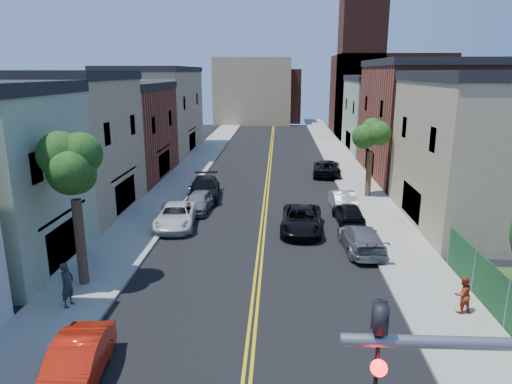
# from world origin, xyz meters

# --- Properties ---
(sidewalk_left) EXTENTS (3.20, 100.00, 0.15)m
(sidewalk_left) POSITION_xyz_m (-7.90, 40.00, 0.07)
(sidewalk_left) COLOR gray
(sidewalk_left) RESTS_ON ground
(sidewalk_right) EXTENTS (3.20, 100.00, 0.15)m
(sidewalk_right) POSITION_xyz_m (7.90, 40.00, 0.07)
(sidewalk_right) COLOR gray
(sidewalk_right) RESTS_ON ground
(curb_left) EXTENTS (0.30, 100.00, 0.15)m
(curb_left) POSITION_xyz_m (-6.15, 40.00, 0.07)
(curb_left) COLOR gray
(curb_left) RESTS_ON ground
(curb_right) EXTENTS (0.30, 100.00, 0.15)m
(curb_right) POSITION_xyz_m (6.15, 40.00, 0.07)
(curb_right) COLOR gray
(curb_right) RESTS_ON ground
(bldg_left_tan_near) EXTENTS (9.00, 10.00, 9.00)m
(bldg_left_tan_near) POSITION_xyz_m (-14.00, 25.00, 4.50)
(bldg_left_tan_near) COLOR #998466
(bldg_left_tan_near) RESTS_ON ground
(bldg_left_brick) EXTENTS (9.00, 12.00, 8.00)m
(bldg_left_brick) POSITION_xyz_m (-14.00, 36.00, 4.00)
(bldg_left_brick) COLOR brown
(bldg_left_brick) RESTS_ON ground
(bldg_left_tan_far) EXTENTS (9.00, 16.00, 9.50)m
(bldg_left_tan_far) POSITION_xyz_m (-14.00, 50.00, 4.75)
(bldg_left_tan_far) COLOR #998466
(bldg_left_tan_far) RESTS_ON ground
(bldg_right_tan) EXTENTS (9.00, 12.00, 9.00)m
(bldg_right_tan) POSITION_xyz_m (14.00, 24.00, 4.50)
(bldg_right_tan) COLOR #998466
(bldg_right_tan) RESTS_ON ground
(bldg_right_brick) EXTENTS (9.00, 14.00, 10.00)m
(bldg_right_brick) POSITION_xyz_m (14.00, 38.00, 5.00)
(bldg_right_brick) COLOR brown
(bldg_right_brick) RESTS_ON ground
(bldg_right_palegrn) EXTENTS (9.00, 12.00, 8.50)m
(bldg_right_palegrn) POSITION_xyz_m (14.00, 52.00, 4.25)
(bldg_right_palegrn) COLOR gray
(bldg_right_palegrn) RESTS_ON ground
(church) EXTENTS (16.20, 14.20, 22.60)m
(church) POSITION_xyz_m (16.33, 67.07, 7.24)
(church) COLOR #4C2319
(church) RESTS_ON ground
(backdrop_left) EXTENTS (14.00, 8.00, 12.00)m
(backdrop_left) POSITION_xyz_m (-4.00, 82.00, 6.00)
(backdrop_left) COLOR #998466
(backdrop_left) RESTS_ON ground
(backdrop_center) EXTENTS (10.00, 8.00, 10.00)m
(backdrop_center) POSITION_xyz_m (0.00, 86.00, 5.00)
(backdrop_center) COLOR brown
(backdrop_center) RESTS_ON ground
(tree_left_mid) EXTENTS (5.20, 5.20, 9.29)m
(tree_left_mid) POSITION_xyz_m (-7.88, 14.01, 6.58)
(tree_left_mid) COLOR #3A251D
(tree_left_mid) RESTS_ON sidewalk_left
(tree_right_far) EXTENTS (4.40, 4.40, 8.03)m
(tree_right_far) POSITION_xyz_m (7.92, 30.01, 5.76)
(tree_right_far) COLOR #3A251D
(tree_right_far) RESTS_ON sidewalk_right
(red_sedan) EXTENTS (1.93, 4.41, 1.41)m
(red_sedan) POSITION_xyz_m (-5.30, 7.23, 0.70)
(red_sedan) COLOR red
(red_sedan) RESTS_ON ground
(white_pickup) EXTENTS (2.78, 5.29, 1.42)m
(white_pickup) POSITION_xyz_m (-5.50, 22.43, 0.71)
(white_pickup) COLOR silver
(white_pickup) RESTS_ON ground
(grey_car_left) EXTENTS (1.99, 4.30, 1.43)m
(grey_car_left) POSITION_xyz_m (-4.62, 25.75, 0.71)
(grey_car_left) COLOR slate
(grey_car_left) RESTS_ON ground
(black_car_left) EXTENTS (2.77, 5.75, 1.61)m
(black_car_left) POSITION_xyz_m (-4.75, 29.12, 0.81)
(black_car_left) COLOR black
(black_car_left) RESTS_ON ground
(grey_car_right) EXTENTS (2.23, 4.94, 1.40)m
(grey_car_right) POSITION_xyz_m (5.50, 18.91, 0.70)
(grey_car_right) COLOR #5B5E63
(grey_car_right) RESTS_ON ground
(black_car_right) EXTENTS (1.86, 4.05, 1.35)m
(black_car_right) POSITION_xyz_m (5.50, 23.72, 0.67)
(black_car_right) COLOR black
(black_car_right) RESTS_ON ground
(silver_car_right) EXTENTS (1.62, 4.38, 1.43)m
(silver_car_right) POSITION_xyz_m (5.50, 26.70, 0.72)
(silver_car_right) COLOR #B5B7BD
(silver_car_right) RESTS_ON ground
(dark_car_right_far) EXTENTS (2.91, 5.52, 1.48)m
(dark_car_right_far) POSITION_xyz_m (5.50, 37.85, 0.74)
(dark_car_right_far) COLOR black
(dark_car_right_far) RESTS_ON ground
(black_suv_lane) EXTENTS (2.76, 5.42, 1.47)m
(black_suv_lane) POSITION_xyz_m (2.39, 21.97, 0.73)
(black_suv_lane) COLOR black
(black_suv_lane) RESTS_ON ground
(pedestrian_left) EXTENTS (0.58, 0.77, 1.90)m
(pedestrian_left) POSITION_xyz_m (-7.64, 11.87, 1.10)
(pedestrian_left) COLOR #24242B
(pedestrian_left) RESTS_ON sidewalk_left
(pedestrian_right) EXTENTS (0.90, 0.79, 1.55)m
(pedestrian_right) POSITION_xyz_m (8.33, 12.14, 0.92)
(pedestrian_right) COLOR #A33119
(pedestrian_right) RESTS_ON sidewalk_right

